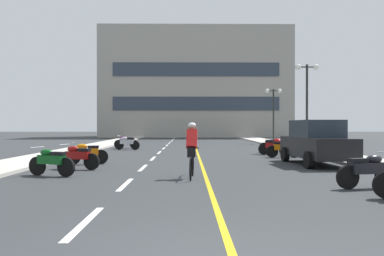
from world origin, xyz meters
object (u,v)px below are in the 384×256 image
Objects in this scene: street_lamp_mid at (307,87)px; motorcycle_10 at (126,142)px; motorcycle_3 at (51,161)px; cyclist_rider at (192,149)px; motorcycle_8 at (274,145)px; motorcycle_9 at (127,143)px; motorcycle_4 at (78,156)px; motorcycle_7 at (274,146)px; motorcycle_5 at (87,153)px; motorcycle_6 at (283,148)px; motorcycle_2 at (368,170)px; street_lamp_far at (273,103)px; parked_car_near at (316,142)px.

street_lamp_mid reaches higher than motorcycle_10.
motorcycle_3 is 0.93× the size of cyclist_rider.
motorcycle_9 is at bearing 161.73° from motorcycle_8.
street_lamp_mid reaches higher than motorcycle_4.
motorcycle_8 is (0.30, 1.42, 0.00)m from motorcycle_7.
motorcycle_5 is 0.98× the size of motorcycle_10.
motorcycle_8 is 11.47m from cyclist_rider.
motorcycle_4 is 12.15m from motorcycle_8.
motorcycle_8 is at bearing -151.24° from street_lamp_mid.
motorcycle_6 is 1.01× the size of motorcycle_8.
street_lamp_mid is at bearing 59.74° from motorcycle_6.
motorcycle_7 is (0.13, 10.93, 0.00)m from motorcycle_2.
street_lamp_mid is 3.22× the size of motorcycle_3.
street_lamp_far is 13.55m from motorcycle_7.
motorcycle_7 is (8.71, 6.72, 0.00)m from motorcycle_4.
motorcycle_2 is 12.36m from motorcycle_8.
motorcycle_4 is at bearing -170.22° from parked_car_near.
motorcycle_3 and motorcycle_7 have the same top height.
street_lamp_far is at bearing 56.66° from motorcycle_5.
motorcycle_2 is 1.00× the size of motorcycle_8.
street_lamp_mid is at bearing -91.35° from street_lamp_far.
motorcycle_5 is at bearing 87.11° from motorcycle_3.
cyclist_rider reaches higher than motorcycle_6.
parked_car_near is 5.85m from motorcycle_2.
motorcycle_3 is at bearing -92.89° from motorcycle_5.
parked_car_near is at bearing -48.91° from motorcycle_10.
motorcycle_5 is at bearing -145.12° from motorcycle_8.
motorcycle_4 is at bearing -120.60° from street_lamp_far.
motorcycle_10 is at bearing 131.09° from parked_car_near.
street_lamp_mid is 12.56m from motorcycle_10.
motorcycle_7 is 10.74m from motorcycle_10.
street_lamp_mid reaches higher than parked_car_near.
motorcycle_4 is at bearing -150.27° from motorcycle_6.
motorcycle_4 is at bearing 151.69° from cyclist_rider.
parked_car_near reaches higher than motorcycle_5.
motorcycle_6 is 10.70m from motorcycle_9.
motorcycle_3 is at bearing -136.80° from motorcycle_7.
motorcycle_6 is at bearing -120.26° from street_lamp_mid.
motorcycle_2 is (-2.77, -13.63, -3.48)m from street_lamp_mid.
street_lamp_mid is at bearing -8.52° from motorcycle_9.
street_lamp_far is 2.87× the size of motorcycle_7.
motorcycle_5 is at bearing -89.13° from motorcycle_10.
motorcycle_5 is at bearing -150.73° from motorcycle_7.
motorcycle_7 is at bearing 62.89° from cyclist_rider.
parked_car_near is 10.15m from motorcycle_3.
motorcycle_6 is at bearing 98.09° from parked_car_near.
street_lamp_far is at bearing 88.65° from street_lamp_mid.
motorcycle_3 is 0.99× the size of motorcycle_7.
motorcycle_9 is 13.98m from cyclist_rider.
motorcycle_7 is 1.45m from motorcycle_8.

